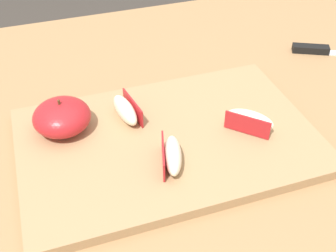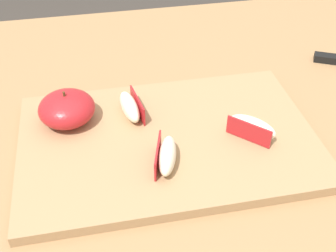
% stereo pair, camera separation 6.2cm
% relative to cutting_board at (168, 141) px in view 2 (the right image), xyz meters
% --- Properties ---
extents(dining_table, '(1.43, 0.85, 0.75)m').
position_rel_cutting_board_xyz_m(dining_table, '(0.01, 0.05, -0.11)').
color(dining_table, '#9E754C').
rests_on(dining_table, ground_plane).
extents(cutting_board, '(0.43, 0.28, 0.02)m').
position_rel_cutting_board_xyz_m(cutting_board, '(0.00, 0.00, 0.00)').
color(cutting_board, '#A37F56').
rests_on(cutting_board, dining_table).
extents(apple_half_skin_up, '(0.08, 0.08, 0.05)m').
position_rel_cutting_board_xyz_m(apple_half_skin_up, '(-0.14, 0.07, 0.03)').
color(apple_half_skin_up, '#B21E23').
rests_on(apple_half_skin_up, cutting_board).
extents(apple_wedge_front, '(0.04, 0.07, 0.03)m').
position_rel_cutting_board_xyz_m(apple_wedge_front, '(-0.05, 0.06, 0.02)').
color(apple_wedge_front, '#F4EACC').
rests_on(apple_wedge_front, cutting_board).
extents(apple_wedge_left, '(0.04, 0.08, 0.03)m').
position_rel_cutting_board_xyz_m(apple_wedge_left, '(-0.01, -0.06, 0.02)').
color(apple_wedge_left, '#F4EACC').
rests_on(apple_wedge_left, cutting_board).
extents(apple_wedge_back, '(0.07, 0.07, 0.03)m').
position_rel_cutting_board_xyz_m(apple_wedge_back, '(0.12, -0.02, 0.02)').
color(apple_wedge_back, '#F4EACC').
rests_on(apple_wedge_back, cutting_board).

